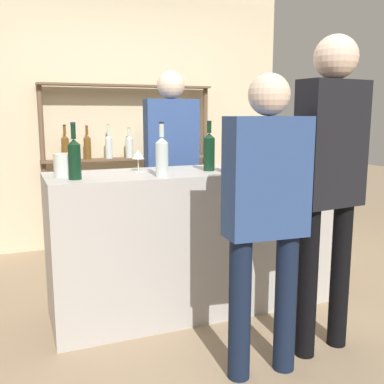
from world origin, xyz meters
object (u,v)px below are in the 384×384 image
Objects in this scene: customer_center at (266,205)px; customer_right at (330,168)px; wine_glass at (138,155)px; server_behind_counter at (171,157)px; counter_bottle_1 at (284,146)px; counter_bottle_4 at (228,153)px; cork_jar at (65,165)px; counter_bottle_0 at (209,151)px; counter_bottle_3 at (74,158)px; counter_bottle_5 at (162,156)px; counter_bottle_2 at (252,147)px; ice_bucket at (247,156)px.

customer_right is at bearing -75.92° from customer_center.
server_behind_counter reaches higher than wine_glass.
customer_center is (-0.77, -1.00, -0.21)m from counter_bottle_1.
counter_bottle_4 reaches higher than cork_jar.
counter_bottle_0 is 0.22× the size of customer_center.
counter_bottle_3 is 0.53m from counter_bottle_5.
counter_bottle_0 is at bearing -162.36° from counter_bottle_2.
counter_bottle_3 is 0.99m from counter_bottle_4.
server_behind_counter reaches higher than counter_bottle_5.
counter_bottle_4 is 0.20× the size of server_behind_counter.
counter_bottle_3 reaches higher than ice_bucket.
counter_bottle_2 is 0.93m from customer_right.
customer_right is at bearing -65.49° from counter_bottle_4.
cork_jar is at bearing 105.83° from counter_bottle_3.
counter_bottle_2 is 0.24× the size of customer_center.
counter_bottle_0 is 0.96× the size of counter_bottle_1.
cork_jar is at bearing 50.42° from customer_right.
cork_jar is 1.16m from server_behind_counter.
counter_bottle_4 is 2.33× the size of cork_jar.
counter_bottle_4 is 0.60m from wine_glass.
cork_jar is 0.09× the size of customer_center.
counter_bottle_5 is at bearing -8.49° from counter_bottle_3.
ice_bucket is (-0.13, -0.17, -0.05)m from counter_bottle_2.
counter_bottle_5 is (-1.08, -0.28, -0.01)m from counter_bottle_1.
counter_bottle_0 is 0.20× the size of server_behind_counter.
counter_bottle_1 is at bearing 23.08° from counter_bottle_4.
counter_bottle_0 is at bearing -170.16° from counter_bottle_1.
customer_right reaches higher than counter_bottle_3.
wine_glass is at bearing 163.97° from counter_bottle_0.
counter_bottle_2 is at bearing -8.52° from customer_right.
counter_bottle_1 reaches higher than cork_jar.
counter_bottle_0 is 0.96m from cork_jar.
server_behind_counter is at bearing 91.04° from counter_bottle_0.
counter_bottle_5 is 0.98m from server_behind_counter.
counter_bottle_4 reaches higher than ice_bucket.
counter_bottle_0 is 0.70m from counter_bottle_1.
counter_bottle_0 reaches higher than counter_bottle_4.
cork_jar is at bearing -177.03° from counter_bottle_2.
customer_center reaches higher than cork_jar.
counter_bottle_3 is 1.00× the size of counter_bottle_4.
counter_bottle_4 is 1.00× the size of counter_bottle_5.
counter_bottle_1 is at bearing 2.13° from cork_jar.
customer_right is at bearing -108.81° from counter_bottle_1.
customer_right is (1.33, -0.86, 0.02)m from cork_jar.
counter_bottle_1 reaches higher than ice_bucket.
counter_bottle_1 reaches higher than counter_bottle_5.
counter_bottle_3 is (-1.32, -0.21, -0.01)m from counter_bottle_2.
counter_bottle_0 is at bearing -3.50° from cork_jar.
server_behind_counter reaches higher than counter_bottle_1.
counter_bottle_0 is 0.16m from counter_bottle_4.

